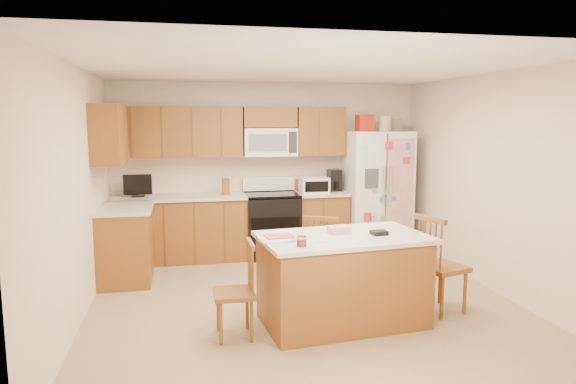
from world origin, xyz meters
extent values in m
plane|color=#856C52|center=(0.00, 0.00, 0.00)|extent=(4.50, 4.50, 0.00)
cube|color=beige|center=(0.00, 2.25, 1.25)|extent=(4.50, 0.10, 2.50)
cube|color=beige|center=(0.00, -2.25, 1.25)|extent=(4.50, 0.10, 2.50)
cube|color=beige|center=(-2.25, 0.00, 1.25)|extent=(0.10, 4.50, 2.50)
cube|color=beige|center=(2.25, 0.00, 1.25)|extent=(0.10, 4.50, 2.50)
cube|color=white|center=(0.00, 0.00, 2.50)|extent=(4.50, 4.50, 0.04)
cube|color=brown|center=(-1.31, 1.95, 0.44)|extent=(1.87, 0.60, 0.88)
cube|color=brown|center=(0.74, 1.95, 0.44)|extent=(0.72, 0.60, 0.88)
cube|color=brown|center=(-1.95, 1.17, 0.44)|extent=(0.60, 0.95, 0.88)
cube|color=beige|center=(-1.31, 1.94, 0.90)|extent=(1.87, 0.64, 0.04)
cube|color=beige|center=(0.74, 1.94, 0.90)|extent=(0.72, 0.64, 0.04)
cube|color=beige|center=(-1.94, 1.17, 0.90)|extent=(0.64, 0.95, 0.04)
cube|color=brown|center=(-1.32, 2.08, 1.80)|extent=(1.85, 0.33, 0.70)
cube|color=brown|center=(0.75, 2.08, 1.80)|extent=(0.70, 0.33, 0.70)
cube|color=brown|center=(0.00, 2.08, 2.00)|extent=(0.76, 0.33, 0.29)
cube|color=brown|center=(-2.08, 1.17, 1.80)|extent=(0.33, 0.95, 0.70)
cube|color=brown|center=(-1.90, 1.92, 1.80)|extent=(0.02, 0.01, 0.66)
cube|color=brown|center=(-1.90, 1.65, 0.44)|extent=(0.02, 0.01, 0.84)
cube|color=brown|center=(-1.50, 1.92, 1.80)|extent=(0.02, 0.01, 0.66)
cube|color=brown|center=(-1.50, 1.65, 0.44)|extent=(0.02, 0.01, 0.84)
cube|color=brown|center=(-1.10, 1.92, 1.80)|extent=(0.02, 0.01, 0.66)
cube|color=brown|center=(-1.10, 1.65, 0.44)|extent=(0.02, 0.01, 0.84)
cube|color=brown|center=(-0.70, 1.92, 1.80)|extent=(0.01, 0.01, 0.66)
cube|color=brown|center=(-0.70, 1.65, 0.44)|extent=(0.01, 0.01, 0.84)
cube|color=brown|center=(0.70, 1.92, 1.80)|extent=(0.01, 0.01, 0.66)
cube|color=brown|center=(0.70, 1.65, 0.44)|extent=(0.01, 0.01, 0.84)
cube|color=white|center=(0.00, 2.06, 1.65)|extent=(0.76, 0.38, 0.40)
cube|color=slate|center=(-0.06, 1.86, 1.65)|extent=(0.54, 0.01, 0.24)
cube|color=#262626|center=(0.30, 1.86, 1.65)|extent=(0.12, 0.01, 0.30)
cube|color=brown|center=(-0.65, 1.95, 1.03)|extent=(0.10, 0.14, 0.22)
cube|color=black|center=(-1.85, 1.97, 0.93)|extent=(0.18, 0.12, 0.02)
cube|color=black|center=(-1.85, 1.97, 1.09)|extent=(0.38, 0.03, 0.28)
cube|color=red|center=(0.58, 2.03, 1.01)|extent=(0.35, 0.22, 0.18)
cube|color=white|center=(0.60, 1.80, 1.04)|extent=(0.40, 0.28, 0.23)
cube|color=black|center=(0.60, 1.66, 1.04)|extent=(0.34, 0.01, 0.15)
cube|color=black|center=(0.96, 2.00, 1.08)|extent=(0.18, 0.22, 0.32)
cylinder|color=black|center=(0.96, 1.93, 1.01)|extent=(0.12, 0.12, 0.12)
cube|color=black|center=(0.00, 1.93, 0.44)|extent=(0.76, 0.64, 0.88)
cube|color=black|center=(0.00, 1.60, 0.42)|extent=(0.68, 0.01, 0.42)
cube|color=black|center=(0.00, 1.93, 0.91)|extent=(0.76, 0.64, 0.03)
cube|color=white|center=(0.00, 2.19, 1.03)|extent=(0.76, 0.10, 0.20)
cube|color=white|center=(1.57, 1.88, 0.90)|extent=(0.90, 0.75, 1.80)
cube|color=#4C4C4C|center=(1.57, 1.49, 0.90)|extent=(0.02, 0.01, 1.75)
cube|color=silver|center=(1.52, 1.47, 1.05)|extent=(0.02, 0.03, 0.55)
cube|color=silver|center=(1.62, 1.47, 1.05)|extent=(0.02, 0.03, 0.55)
cube|color=#3F3F44|center=(1.35, 1.49, 1.15)|extent=(0.20, 0.01, 0.28)
cube|color=#D84C59|center=(1.77, 1.49, 1.05)|extent=(0.42, 0.01, 1.30)
cube|color=red|center=(1.37, 1.88, 1.92)|extent=(0.22, 0.22, 0.24)
cylinder|color=tan|center=(1.67, 1.82, 1.91)|extent=(0.18, 0.18, 0.22)
cube|color=#7D6E5A|center=(1.85, 1.96, 1.89)|extent=(0.18, 0.20, 0.18)
cube|color=brown|center=(0.25, -0.66, 0.42)|extent=(1.59, 1.00, 0.83)
cube|color=beige|center=(0.25, -0.66, 0.85)|extent=(1.68, 1.09, 0.04)
cylinder|color=red|center=(-0.24, -0.99, 0.90)|extent=(0.08, 0.08, 0.06)
cylinder|color=white|center=(-0.24, -0.99, 0.92)|extent=(0.09, 0.09, 0.09)
cube|color=pink|center=(0.24, -0.56, 0.91)|extent=(0.21, 0.17, 0.07)
cube|color=black|center=(0.59, -0.70, 0.89)|extent=(0.16, 0.13, 0.04)
cube|color=white|center=(-0.42, -0.73, 0.88)|extent=(0.32, 0.27, 0.01)
cube|color=#D84C4C|center=(-0.38, -0.65, 0.89)|extent=(0.28, 0.23, 0.01)
cylinder|color=white|center=(-0.04, -0.90, 0.88)|extent=(0.13, 0.06, 0.01)
cube|color=brown|center=(-0.82, -0.78, 0.41)|extent=(0.36, 0.38, 0.04)
cylinder|color=brown|center=(-0.95, -0.62, 0.19)|extent=(0.03, 0.03, 0.39)
cylinder|color=brown|center=(-0.95, -0.93, 0.19)|extent=(0.03, 0.03, 0.39)
cylinder|color=brown|center=(-0.68, -0.62, 0.19)|extent=(0.03, 0.03, 0.39)
cylinder|color=brown|center=(-0.68, -0.93, 0.19)|extent=(0.03, 0.03, 0.39)
cylinder|color=brown|center=(-0.66, -0.64, 0.64)|extent=(0.02, 0.02, 0.44)
cylinder|color=brown|center=(-0.66, -0.71, 0.64)|extent=(0.02, 0.02, 0.44)
cylinder|color=brown|center=(-0.66, -0.78, 0.64)|extent=(0.02, 0.02, 0.44)
cylinder|color=brown|center=(-0.66, -0.85, 0.64)|extent=(0.02, 0.02, 0.44)
cylinder|color=brown|center=(-0.66, -0.91, 0.64)|extent=(0.02, 0.02, 0.44)
cube|color=brown|center=(-0.66, -0.78, 0.86)|extent=(0.04, 0.36, 0.05)
cube|color=brown|center=(0.27, 0.13, 0.43)|extent=(0.53, 0.52, 0.04)
cylinder|color=brown|center=(0.48, 0.19, 0.21)|extent=(0.03, 0.03, 0.41)
cylinder|color=brown|center=(0.18, 0.33, 0.21)|extent=(0.03, 0.03, 0.41)
cylinder|color=brown|center=(0.36, -0.07, 0.21)|extent=(0.03, 0.03, 0.41)
cylinder|color=brown|center=(0.06, 0.07, 0.21)|extent=(0.03, 0.03, 0.41)
cylinder|color=brown|center=(0.33, -0.08, 0.68)|extent=(0.02, 0.02, 0.46)
cylinder|color=brown|center=(0.26, -0.05, 0.68)|extent=(0.02, 0.02, 0.46)
cylinder|color=brown|center=(0.20, -0.02, 0.68)|extent=(0.02, 0.02, 0.46)
cylinder|color=brown|center=(0.13, 0.01, 0.68)|extent=(0.02, 0.02, 0.46)
cylinder|color=brown|center=(0.07, 0.04, 0.68)|extent=(0.02, 0.02, 0.46)
cube|color=brown|center=(0.20, -0.02, 0.91)|extent=(0.37, 0.19, 0.05)
cube|color=brown|center=(1.34, -0.58, 0.47)|extent=(0.52, 0.53, 0.05)
cylinder|color=brown|center=(1.54, -0.71, 0.22)|extent=(0.04, 0.04, 0.45)
cylinder|color=brown|center=(1.44, -0.37, 0.22)|extent=(0.04, 0.04, 0.45)
cylinder|color=brown|center=(1.24, -0.79, 0.22)|extent=(0.04, 0.04, 0.45)
cylinder|color=brown|center=(1.14, -0.45, 0.22)|extent=(0.04, 0.04, 0.45)
cylinder|color=brown|center=(1.21, -0.78, 0.74)|extent=(0.02, 0.02, 0.50)
cylinder|color=brown|center=(1.19, -0.70, 0.74)|extent=(0.02, 0.02, 0.50)
cylinder|color=brown|center=(1.17, -0.63, 0.74)|extent=(0.02, 0.02, 0.50)
cylinder|color=brown|center=(1.15, -0.55, 0.74)|extent=(0.02, 0.02, 0.50)
cylinder|color=brown|center=(1.13, -0.48, 0.74)|extent=(0.02, 0.02, 0.50)
cube|color=brown|center=(1.17, -0.63, 0.99)|extent=(0.15, 0.41, 0.05)
camera|label=1|loc=(-1.25, -5.25, 1.98)|focal=32.00mm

